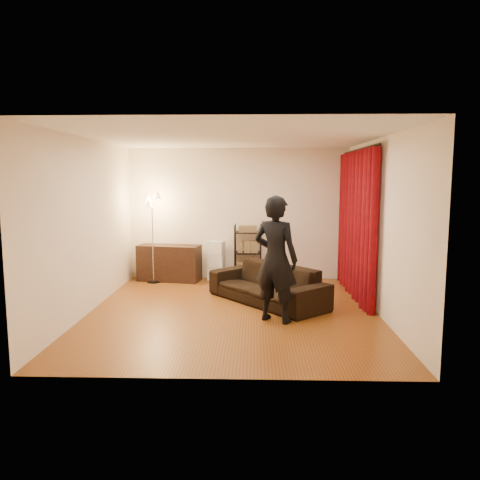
{
  "coord_description": "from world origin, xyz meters",
  "views": [
    {
      "loc": [
        0.33,
        -7.15,
        2.09
      ],
      "look_at": [
        0.1,
        0.3,
        1.1
      ],
      "focal_mm": 35.0,
      "sensor_mm": 36.0,
      "label": 1
    }
  ],
  "objects_px": {
    "media_cabinet": "(169,263)",
    "wire_shelf": "(248,253)",
    "sofa": "(267,284)",
    "storage_boxes": "(216,260)",
    "person": "(276,259)",
    "floor_lamp": "(153,239)"
  },
  "relations": [
    {
      "from": "sofa",
      "to": "media_cabinet",
      "type": "distance_m",
      "value": 2.57
    },
    {
      "from": "sofa",
      "to": "wire_shelf",
      "type": "relative_size",
      "value": 1.9
    },
    {
      "from": "person",
      "to": "storage_boxes",
      "type": "xyz_separation_m",
      "value": [
        -1.09,
        2.78,
        -0.52
      ]
    },
    {
      "from": "person",
      "to": "media_cabinet",
      "type": "bearing_deg",
      "value": -24.66
    },
    {
      "from": "media_cabinet",
      "to": "wire_shelf",
      "type": "relative_size",
      "value": 1.09
    },
    {
      "from": "sofa",
      "to": "wire_shelf",
      "type": "distance_m",
      "value": 1.77
    },
    {
      "from": "sofa",
      "to": "person",
      "type": "xyz_separation_m",
      "value": [
        0.09,
        -1.03,
        0.61
      ]
    },
    {
      "from": "floor_lamp",
      "to": "media_cabinet",
      "type": "bearing_deg",
      "value": 32.86
    },
    {
      "from": "sofa",
      "to": "wire_shelf",
      "type": "xyz_separation_m",
      "value": [
        -0.35,
        1.71,
        0.26
      ]
    },
    {
      "from": "media_cabinet",
      "to": "storage_boxes",
      "type": "distance_m",
      "value": 0.96
    },
    {
      "from": "sofa",
      "to": "floor_lamp",
      "type": "height_order",
      "value": "floor_lamp"
    },
    {
      "from": "floor_lamp",
      "to": "storage_boxes",
      "type": "bearing_deg",
      "value": 12.29
    },
    {
      "from": "person",
      "to": "storage_boxes",
      "type": "distance_m",
      "value": 3.03
    },
    {
      "from": "media_cabinet",
      "to": "floor_lamp",
      "type": "height_order",
      "value": "floor_lamp"
    },
    {
      "from": "person",
      "to": "floor_lamp",
      "type": "bearing_deg",
      "value": -18.9
    },
    {
      "from": "sofa",
      "to": "floor_lamp",
      "type": "relative_size",
      "value": 1.23
    },
    {
      "from": "person",
      "to": "wire_shelf",
      "type": "distance_m",
      "value": 2.8
    },
    {
      "from": "media_cabinet",
      "to": "wire_shelf",
      "type": "height_order",
      "value": "wire_shelf"
    },
    {
      "from": "storage_boxes",
      "to": "wire_shelf",
      "type": "height_order",
      "value": "wire_shelf"
    },
    {
      "from": "media_cabinet",
      "to": "storage_boxes",
      "type": "bearing_deg",
      "value": 15.35
    },
    {
      "from": "wire_shelf",
      "to": "person",
      "type": "bearing_deg",
      "value": -81.02
    },
    {
      "from": "sofa",
      "to": "storage_boxes",
      "type": "distance_m",
      "value": 2.02
    }
  ]
}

